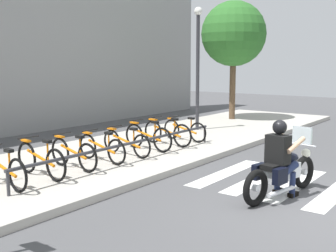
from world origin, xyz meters
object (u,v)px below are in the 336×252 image
bicycle_2 (73,153)px  bicycle_4 (126,142)px  bicycle_3 (102,148)px  bicycle_5 (148,137)px  rider (280,153)px  tree_near_rack (234,34)px  bike_rack (131,144)px  street_lamp (198,58)px  motorcycle (282,172)px  bicycle_0 (2,169)px  bicycle_6 (167,133)px  bicycle_1 (41,160)px  bicycle_7 (184,130)px

bicycle_2 → bicycle_4: bicycle_2 is taller
bicycle_2 → bicycle_4: (1.71, 0.00, -0.02)m
bicycle_3 → bicycle_5: (1.71, -0.00, 0.02)m
rider → tree_near_rack: tree_near_rack is taller
bike_rack → street_lamp: street_lamp is taller
motorcycle → street_lamp: bearing=45.5°
bicycle_5 → bicycle_0: bearing=180.0°
rider → bicycle_6: bearing=62.7°
bicycle_5 → tree_near_rack: bearing=10.3°
bicycle_2 → bicycle_5: 2.56m
bicycle_1 → bicycle_3: 1.71m
bicycle_6 → bike_rack: 2.20m
bicycle_4 → bicycle_7: bearing=-0.0°
motorcycle → street_lamp: (5.00, 5.08, 2.14)m
bicycle_3 → bike_rack: bearing=-52.5°
bicycle_7 → bicycle_4: bearing=180.0°
bicycle_1 → bicycle_2: bicycle_1 is taller
bicycle_1 → bicycle_3: size_ratio=1.05×
rider → bicycle_0: (-2.95, 4.19, -0.33)m
bicycle_3 → bike_rack: size_ratio=0.25×
bicycle_0 → bicycle_2: size_ratio=1.05×
bicycle_0 → bike_rack: (2.98, -0.55, 0.08)m
bicycle_4 → bicycle_7: bicycle_4 is taller
bicycle_1 → bike_rack: bearing=-14.6°
bicycle_2 → bicycle_7: bearing=0.0°
bicycle_2 → street_lamp: 6.71m
bicycle_0 → tree_near_rack: (11.28, 1.27, 3.08)m
bicycle_1 → bike_rack: (2.13, -0.55, 0.07)m
bicycle_3 → tree_near_rack: tree_near_rack is taller
bicycle_2 → tree_near_rack: bearing=7.6°
street_lamp → bicycle_4: bearing=-169.3°
street_lamp → bicycle_1: bearing=-173.1°
motorcycle → bicycle_2: bearing=107.4°
bicycle_2 → bike_rack: bicycle_2 is taller
bicycle_7 → bike_rack: bearing=-169.5°
tree_near_rack → bicycle_7: bearing=-166.5°
bicycle_7 → bike_rack: size_ratio=0.24×
bicycle_4 → bike_rack: bearing=-127.6°
bicycle_1 → bicycle_6: size_ratio=0.98×
bicycle_4 → tree_near_rack: (7.87, 1.27, 3.10)m
bicycle_1 → bicycle_6: bicycle_1 is taller
bicycle_2 → bicycle_3: bearing=0.1°
bicycle_1 → street_lamp: 7.52m
bicycle_3 → rider: bearing=-84.7°
rider → bicycle_7: size_ratio=0.91×
rider → bicycle_1: size_ratio=0.85×
bicycle_6 → tree_near_rack: tree_near_rack is taller
bicycle_6 → motorcycle: bearing=-116.4°
bicycle_6 → bike_rack: bicycle_6 is taller
motorcycle → bicycle_2: motorcycle is taller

